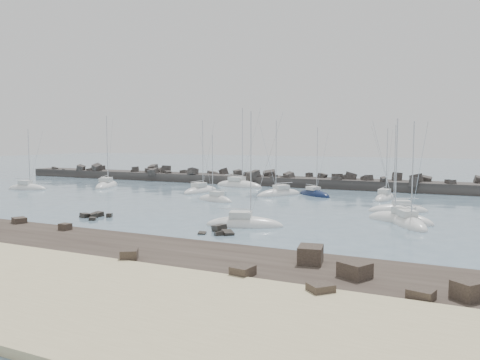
# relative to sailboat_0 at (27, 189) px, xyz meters

# --- Properties ---
(ground) EXTENTS (400.00, 400.00, 0.00)m
(ground) POSITION_rel_sailboat_0_xyz_m (38.23, -9.84, -0.15)
(ground) COLOR slate
(ground) RESTS_ON ground
(rock_shelf) EXTENTS (140.00, 12.00, 1.99)m
(rock_shelf) POSITION_rel_sailboat_0_xyz_m (38.39, -31.82, -0.13)
(rock_shelf) COLOR #2D241F
(rock_shelf) RESTS_ON ground
(rock_cluster_near) EXTENTS (3.64, 3.76, 1.04)m
(rock_cluster_near) POSITION_rel_sailboat_0_xyz_m (34.03, -18.85, -0.02)
(rock_cluster_near) COLOR black
(rock_cluster_near) RESTS_ON ground
(rock_cluster_far) EXTENTS (3.82, 3.41, 1.23)m
(rock_cluster_far) POSITION_rel_sailboat_0_xyz_m (52.46, -20.71, -0.02)
(rock_cluster_far) COLOR black
(rock_cluster_far) RESTS_ON ground
(breakwater) EXTENTS (115.00, 8.21, 5.18)m
(breakwater) POSITION_rel_sailboat_0_xyz_m (30.68, 28.15, 0.18)
(breakwater) COLOR #2B2826
(breakwater) RESTS_ON ground
(sailboat_0) EXTENTS (8.08, 4.43, 12.42)m
(sailboat_0) POSITION_rel_sailboat_0_xyz_m (0.00, 0.00, 0.00)
(sailboat_0) COLOR white
(sailboat_0) RESTS_ON ground
(sailboat_1) EXTENTS (6.41, 10.10, 15.37)m
(sailboat_1) POSITION_rel_sailboat_0_xyz_m (10.21, 10.41, 0.00)
(sailboat_1) COLOR white
(sailboat_1) RESTS_ON ground
(sailboat_3) EXTENTS (3.97, 9.16, 14.06)m
(sailboat_3) POSITION_rel_sailboat_0_xyz_m (31.97, 10.33, -0.01)
(sailboat_3) COLOR white
(sailboat_3) RESTS_ON ground
(sailboat_4) EXTENTS (11.16, 5.05, 16.94)m
(sailboat_4) POSITION_rel_sailboat_0_xyz_m (33.94, 22.17, -0.00)
(sailboat_4) COLOR white
(sailboat_4) RESTS_ON ground
(sailboat_5) EXTENTS (7.21, 4.04, 11.07)m
(sailboat_5) POSITION_rel_sailboat_0_xyz_m (40.14, 0.82, -0.01)
(sailboat_5) COLOR white
(sailboat_5) RESTS_ON ground
(sailboat_6) EXTENTS (7.05, 8.64, 13.73)m
(sailboat_6) POSITION_rel_sailboat_0_xyz_m (46.45, 12.03, -0.00)
(sailboat_6) COLOR white
(sailboat_6) RESTS_ON ground
(sailboat_7) EXTENTS (8.97, 5.15, 13.52)m
(sailboat_7) POSITION_rel_sailboat_0_xyz_m (53.02, -16.19, -0.02)
(sailboat_7) COLOR white
(sailboat_7) RESTS_ON ground
(sailboat_8) EXTENTS (7.72, 6.75, 12.42)m
(sailboat_8) POSITION_rel_sailboat_0_xyz_m (51.89, 14.47, -0.03)
(sailboat_8) COLOR #0E193A
(sailboat_8) RESTS_ON ground
(sailboat_9) EXTENTS (8.42, 5.17, 12.96)m
(sailboat_9) POSITION_rel_sailboat_0_xyz_m (68.15, -5.92, 0.00)
(sailboat_9) COLOR white
(sailboat_9) RESTS_ON ground
(sailboat_10) EXTENTS (3.23, 7.85, 12.25)m
(sailboat_10) POSITION_rel_sailboat_0_xyz_m (63.51, 14.14, -0.00)
(sailboat_10) COLOR white
(sailboat_10) RESTS_ON ground
(sailboat_11) EXTENTS (8.09, 4.91, 12.26)m
(sailboat_11) POSITION_rel_sailboat_0_xyz_m (67.04, 1.79, -0.02)
(sailboat_11) COLOR white
(sailboat_11) RESTS_ON ground
(sailboat_13) EXTENTS (5.97, 7.91, 12.46)m
(sailboat_13) POSITION_rel_sailboat_0_xyz_m (69.28, -8.22, -0.00)
(sailboat_13) COLOR white
(sailboat_13) RESTS_ON ground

